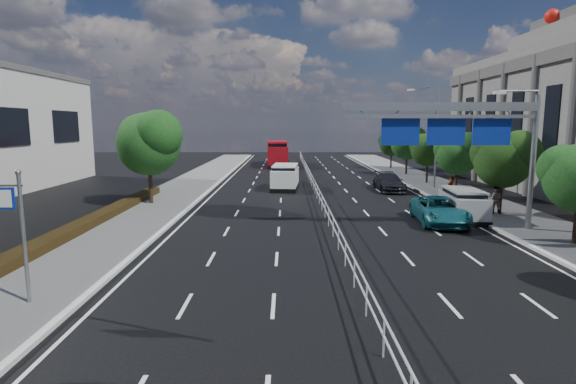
{
  "coord_description": "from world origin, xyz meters",
  "views": [
    {
      "loc": [
        -2.39,
        -13.52,
        5.68
      ],
      "look_at": [
        -2.3,
        8.27,
        2.4
      ],
      "focal_mm": 28.0,
      "sensor_mm": 36.0,
      "label": 1
    }
  ],
  "objects": [
    {
      "name": "far_tree_f",
      "position": [
        11.24,
        29.48,
        3.49
      ],
      "size": [
        3.52,
        3.28,
        5.02
      ],
      "color": "black",
      "rests_on": "ground"
    },
    {
      "name": "hedge_near",
      "position": [
        -13.3,
        5.0,
        0.36
      ],
      "size": [
        1.0,
        36.0,
        0.44
      ],
      "primitive_type": "cube",
      "color": "black",
      "rests_on": "sidewalk_near"
    },
    {
      "name": "toilet_sign",
      "position": [
        -10.95,
        0.0,
        2.94
      ],
      "size": [
        1.62,
        0.18,
        4.34
      ],
      "color": "gray",
      "rests_on": "ground"
    },
    {
      "name": "silver_minivan",
      "position": [
        8.3,
        13.08,
        0.91
      ],
      "size": [
        2.19,
        4.57,
        1.85
      ],
      "rotation": [
        0.0,
        0.0,
        -0.07
      ],
      "color": "black",
      "rests_on": "ground"
    },
    {
      "name": "parked_car_dark",
      "position": [
        6.5,
        24.89,
        0.75
      ],
      "size": [
        2.09,
        5.14,
        1.49
      ],
      "primitive_type": "imported",
      "rotation": [
        0.0,
        0.0,
        -0.0
      ],
      "color": "black",
      "rests_on": "ground"
    },
    {
      "name": "far_tree_e",
      "position": [
        11.25,
        21.98,
        3.56
      ],
      "size": [
        3.63,
        3.38,
        5.13
      ],
      "color": "black",
      "rests_on": "ground"
    },
    {
      "name": "median_fence",
      "position": [
        0.0,
        22.5,
        0.53
      ],
      "size": [
        0.05,
        85.0,
        1.02
      ],
      "color": "silver",
      "rests_on": "ground"
    },
    {
      "name": "white_minivan",
      "position": [
        -2.48,
        25.98,
        1.08
      ],
      "size": [
        2.59,
        5.2,
        2.19
      ],
      "rotation": [
        0.0,
        0.0,
        -0.08
      ],
      "color": "black",
      "rests_on": "ground"
    },
    {
      "name": "far_tree_g",
      "position": [
        11.25,
        36.98,
        3.75
      ],
      "size": [
        3.96,
        3.69,
        5.45
      ],
      "color": "black",
      "rests_on": "ground"
    },
    {
      "name": "pedestrian_a",
      "position": [
        9.6,
        18.75,
        1.07
      ],
      "size": [
        0.81,
        0.78,
        1.86
      ],
      "primitive_type": "imported",
      "rotation": [
        0.0,
        0.0,
        3.84
      ],
      "color": "gray",
      "rests_on": "sidewalk_far"
    },
    {
      "name": "red_bus",
      "position": [
        -3.68,
        49.48,
        1.78
      ],
      "size": [
        3.16,
        11.51,
        3.41
      ],
      "rotation": [
        0.0,
        0.0,
        0.04
      ],
      "color": "black",
      "rests_on": "ground"
    },
    {
      "name": "ground",
      "position": [
        0.0,
        0.0,
        0.0
      ],
      "size": [
        160.0,
        160.0,
        0.0
      ],
      "primitive_type": "plane",
      "color": "black",
      "rests_on": "ground"
    },
    {
      "name": "pedestrian_b",
      "position": [
        10.72,
        14.21,
        1.04
      ],
      "size": [
        1.02,
        0.88,
        1.79
      ],
      "primitive_type": "imported",
      "rotation": [
        0.0,
        0.0,
        2.87
      ],
      "color": "gray",
      "rests_on": "sidewalk_far"
    },
    {
      "name": "near_car_dark",
      "position": [
        -2.77,
        48.39,
        0.72
      ],
      "size": [
        1.67,
        4.41,
        1.44
      ],
      "primitive_type": "imported",
      "rotation": [
        0.0,
        0.0,
        3.18
      ],
      "color": "black",
      "rests_on": "ground"
    },
    {
      "name": "far_tree_h",
      "position": [
        11.24,
        44.48,
        3.42
      ],
      "size": [
        3.41,
        3.18,
        4.91
      ],
      "color": "black",
      "rests_on": "ground"
    },
    {
      "name": "near_car_silver",
      "position": [
        -2.23,
        29.17,
        0.79
      ],
      "size": [
        1.95,
        4.69,
        1.59
      ],
      "primitive_type": "imported",
      "rotation": [
        0.0,
        0.0,
        3.16
      ],
      "color": "#B6B8BE",
      "rests_on": "ground"
    },
    {
      "name": "far_tree_d",
      "position": [
        11.25,
        14.48,
        3.69
      ],
      "size": [
        3.85,
        3.59,
        5.34
      ],
      "color": "black",
      "rests_on": "ground"
    },
    {
      "name": "overhead_gantry",
      "position": [
        6.74,
        10.05,
        5.61
      ],
      "size": [
        10.24,
        0.38,
        7.45
      ],
      "color": "gray",
      "rests_on": "ground"
    },
    {
      "name": "kerb_near",
      "position": [
        -9.0,
        0.0,
        0.07
      ],
      "size": [
        0.25,
        140.0,
        0.15
      ],
      "primitive_type": "cube",
      "color": "silver",
      "rests_on": "ground"
    },
    {
      "name": "streetlight_far",
      "position": [
        10.5,
        26.0,
        5.21
      ],
      "size": [
        2.78,
        2.4,
        9.0
      ],
      "color": "gray",
      "rests_on": "ground"
    },
    {
      "name": "parked_car_teal",
      "position": [
        6.5,
        12.0,
        0.76
      ],
      "size": [
        2.87,
        5.61,
        1.51
      ],
      "primitive_type": "imported",
      "rotation": [
        0.0,
        0.0,
        -0.07
      ],
      "color": "#155762",
      "rests_on": "ground"
    },
    {
      "name": "near_tree_back",
      "position": [
        -11.94,
        17.97,
        4.61
      ],
      "size": [
        4.84,
        4.51,
        6.69
      ],
      "color": "black",
      "rests_on": "ground"
    }
  ]
}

